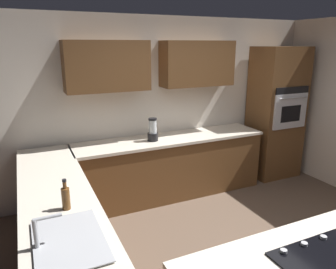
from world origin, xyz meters
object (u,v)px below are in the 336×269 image
Objects in this scene: dish_soap_bottle at (66,198)px; sink_unit at (68,240)px; blender at (153,131)px; wall_oven at (276,113)px.

sink_unit is at bearing 83.05° from dish_soap_bottle.
sink_unit is 0.49m from dish_soap_bottle.
blender is 1.22× the size of dish_soap_bottle.
wall_oven is 4.19m from sink_unit.
wall_oven is at bearing -157.23° from dish_soap_bottle.
sink_unit is 2.44m from blender.
wall_oven reaches higher than dish_soap_bottle.
dish_soap_bottle is (3.62, 1.52, -0.08)m from wall_oven.
dish_soap_bottle is at bearing 22.77° from wall_oven.
sink_unit is 2.66× the size of dish_soap_bottle.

